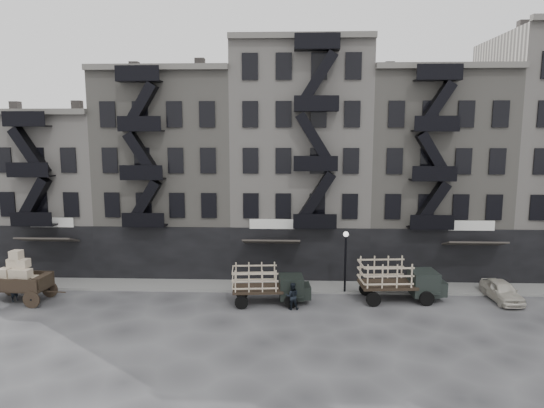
{
  "coord_description": "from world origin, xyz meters",
  "views": [
    {
      "loc": [
        -0.65,
        -28.94,
        10.99
      ],
      "look_at": [
        -1.96,
        4.0,
        5.88
      ],
      "focal_mm": 32.0,
      "sensor_mm": 36.0,
      "label": 1
    }
  ],
  "objects_px": {
    "stake_truck_west": "(269,282)",
    "car_east": "(502,291)",
    "stake_truck_east": "(399,277)",
    "wagon": "(17,273)",
    "pedestrian_west": "(14,289)",
    "pedestrian_mid": "(292,296)"
  },
  "relations": [
    {
      "from": "wagon",
      "to": "stake_truck_west",
      "type": "bearing_deg",
      "value": 5.8
    },
    {
      "from": "wagon",
      "to": "car_east",
      "type": "distance_m",
      "value": 31.17
    },
    {
      "from": "pedestrian_west",
      "to": "stake_truck_west",
      "type": "bearing_deg",
      "value": -60.76
    },
    {
      "from": "wagon",
      "to": "stake_truck_east",
      "type": "xyz_separation_m",
      "value": [
        24.45,
        1.21,
        -0.34
      ]
    },
    {
      "from": "wagon",
      "to": "pedestrian_west",
      "type": "xyz_separation_m",
      "value": [
        -0.31,
        0.09,
        -1.09
      ]
    },
    {
      "from": "stake_truck_east",
      "to": "pedestrian_mid",
      "type": "xyz_separation_m",
      "value": [
        -6.89,
        -1.84,
        -0.7
      ]
    },
    {
      "from": "stake_truck_west",
      "to": "car_east",
      "type": "relative_size",
      "value": 1.31
    },
    {
      "from": "pedestrian_west",
      "to": "pedestrian_mid",
      "type": "height_order",
      "value": "pedestrian_mid"
    },
    {
      "from": "stake_truck_east",
      "to": "pedestrian_west",
      "type": "height_order",
      "value": "stake_truck_east"
    },
    {
      "from": "stake_truck_west",
      "to": "pedestrian_mid",
      "type": "height_order",
      "value": "stake_truck_west"
    },
    {
      "from": "stake_truck_east",
      "to": "pedestrian_west",
      "type": "xyz_separation_m",
      "value": [
        -24.76,
        -1.12,
        -0.76
      ]
    },
    {
      "from": "pedestrian_west",
      "to": "wagon",
      "type": "bearing_deg",
      "value": -77.49
    },
    {
      "from": "wagon",
      "to": "stake_truck_west",
      "type": "height_order",
      "value": "wagon"
    },
    {
      "from": "wagon",
      "to": "stake_truck_west",
      "type": "relative_size",
      "value": 0.81
    },
    {
      "from": "wagon",
      "to": "car_east",
      "type": "relative_size",
      "value": 1.06
    },
    {
      "from": "stake_truck_east",
      "to": "wagon",
      "type": "bearing_deg",
      "value": 178.31
    },
    {
      "from": "wagon",
      "to": "pedestrian_west",
      "type": "bearing_deg",
      "value": 168.75
    },
    {
      "from": "car_east",
      "to": "pedestrian_west",
      "type": "xyz_separation_m",
      "value": [
        -31.42,
        -1.35,
        0.14
      ]
    },
    {
      "from": "wagon",
      "to": "pedestrian_mid",
      "type": "xyz_separation_m",
      "value": [
        17.57,
        -0.64,
        -1.04
      ]
    },
    {
      "from": "stake_truck_east",
      "to": "pedestrian_mid",
      "type": "relative_size",
      "value": 3.28
    },
    {
      "from": "stake_truck_west",
      "to": "stake_truck_east",
      "type": "xyz_separation_m",
      "value": [
        8.38,
        0.86,
        0.15
      ]
    },
    {
      "from": "pedestrian_west",
      "to": "pedestrian_mid",
      "type": "bearing_deg",
      "value": -64.0
    }
  ]
}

